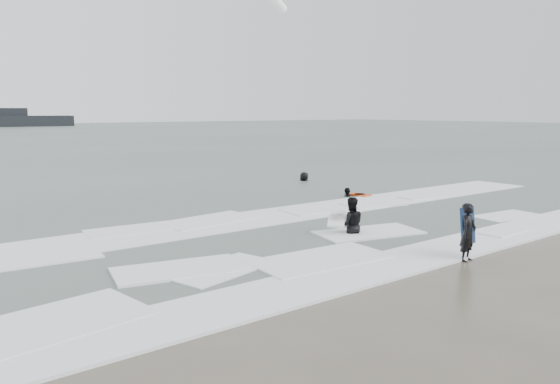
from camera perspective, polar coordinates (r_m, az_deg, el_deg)
ground at (r=14.89m, az=11.75°, el=-6.47°), size 320.00×320.00×0.00m
surfer_centre at (r=14.84m, az=18.93°, el=-6.80°), size 0.62×0.47×1.51m
surfer_wading at (r=16.95m, az=7.38°, el=-4.52°), size 1.07×1.01×1.75m
surfer_right_near at (r=24.27m, az=7.05°, el=-0.57°), size 1.00×0.83×1.60m
surfer_right_far at (r=29.41m, az=2.55°, el=1.07°), size 0.89×0.64×1.68m
surf_foam at (r=17.45m, az=2.58°, el=-3.95°), size 30.03×9.06×0.09m
bodyboards at (r=18.67m, az=10.37°, el=-1.82°), size 6.82×9.42×1.25m
vessel_horizon at (r=143.99m, az=-27.20°, el=6.70°), size 32.10×5.73×4.36m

